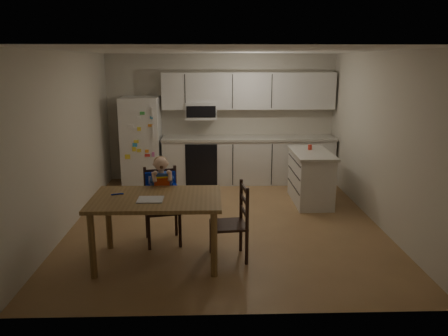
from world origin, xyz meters
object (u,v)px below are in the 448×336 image
Objects in this scene: kitchen_island at (311,177)px; red_cup at (310,147)px; refrigerator at (142,141)px; chair_side at (236,217)px; dining_table at (157,206)px; chair_booster at (161,190)px.

red_cup is (0.01, 0.19, 0.48)m from kitchen_island.
refrigerator reaches higher than kitchen_island.
refrigerator is 1.43× the size of kitchen_island.
chair_side is at bearing -122.92° from kitchen_island.
chair_booster reaches higher than dining_table.
refrigerator is at bearing 160.72° from red_cup.
chair_side is at bearing -64.27° from refrigerator.
refrigerator is 1.45× the size of chair_booster.
refrigerator reaches higher than chair_booster.
dining_table is (-2.35, -2.40, -0.22)m from red_cup.
refrigerator is 1.12× the size of dining_table.
kitchen_island is 3.23m from dining_table.
refrigerator is at bearing 92.00° from chair_booster.
dining_table is at bearing -136.55° from kitchen_island.
chair_booster is (-2.35, -1.60, 0.27)m from kitchen_island.
red_cup is 3.37m from dining_table.
chair_side is (1.64, -3.41, -0.31)m from refrigerator.
red_cup is at bearing 45.70° from dining_table.
chair_side reaches higher than kitchen_island.
refrigerator is at bearing 101.38° from dining_table.
refrigerator is 3.54m from dining_table.
kitchen_island is (3.04, -1.25, -0.41)m from refrigerator.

